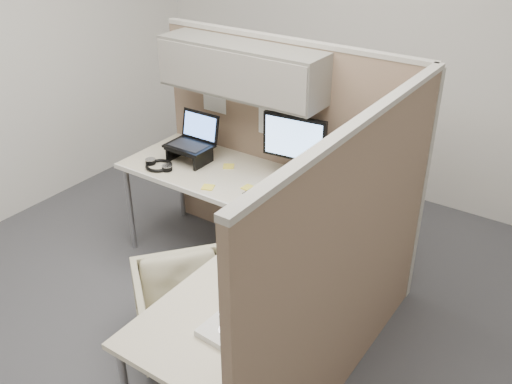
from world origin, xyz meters
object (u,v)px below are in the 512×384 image
Objects in this scene: office_chair at (186,307)px; monitor_left at (294,144)px; desk at (248,225)px; keyboard at (276,201)px.

monitor_left is at bearing 33.10° from office_chair.
desk is 0.66m from monitor_left.
monitor_left is (0.11, 1.02, 0.71)m from office_chair.
keyboard reaches higher than desk.
desk is at bearing 21.80° from office_chair.
office_chair is 1.32× the size of keyboard.
office_chair is (-0.14, -0.45, -0.40)m from desk.
desk is 4.29× the size of monitor_left.
keyboard is at bearing -83.86° from monitor_left.
desk is 3.43× the size of office_chair.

